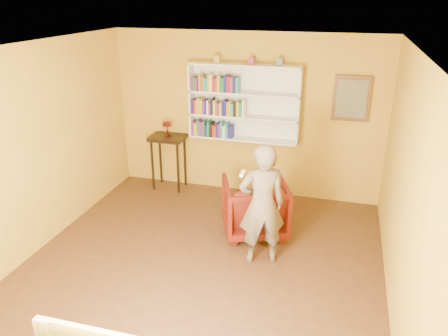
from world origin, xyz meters
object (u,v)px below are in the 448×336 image
(ruby_lustre, at_px, (167,126))
(person, at_px, (262,205))
(bookshelf, at_px, (245,102))
(console_table, at_px, (168,145))
(armchair, at_px, (255,207))

(ruby_lustre, height_order, person, person)
(ruby_lustre, bearing_deg, bookshelf, 6.94)
(console_table, xyz_separation_m, ruby_lustre, (0.00, 0.00, 0.35))
(bookshelf, xyz_separation_m, console_table, (-1.31, -0.16, -0.80))
(bookshelf, bearing_deg, person, -70.60)
(bookshelf, height_order, ruby_lustre, bookshelf)
(console_table, bearing_deg, ruby_lustre, 0.00)
(console_table, bearing_deg, person, -42.12)
(person, bearing_deg, console_table, -64.58)
(bookshelf, height_order, console_table, bookshelf)
(armchair, bearing_deg, ruby_lustre, -53.67)
(ruby_lustre, distance_m, armchair, 2.23)
(bookshelf, xyz_separation_m, ruby_lustre, (-1.31, -0.16, -0.45))
(console_table, relative_size, ruby_lustre, 3.80)
(bookshelf, relative_size, console_table, 1.87)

